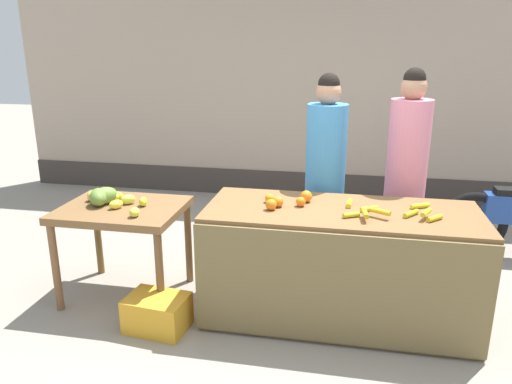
# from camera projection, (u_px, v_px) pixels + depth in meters

# --- Properties ---
(ground_plane) EXTENTS (24.00, 24.00, 0.00)m
(ground_plane) POSITION_uv_depth(u_px,v_px,m) (297.00, 311.00, 3.86)
(ground_plane) COLOR gray
(market_wall_back) EXTENTS (8.58, 0.23, 3.32)m
(market_wall_back) POSITION_uv_depth(u_px,v_px,m) (327.00, 77.00, 6.29)
(market_wall_back) COLOR tan
(market_wall_back) RESTS_ON ground
(fruit_stall_counter) EXTENTS (2.00, 0.83, 0.88)m
(fruit_stall_counter) POSITION_uv_depth(u_px,v_px,m) (339.00, 265.00, 3.66)
(fruit_stall_counter) COLOR brown
(fruit_stall_counter) RESTS_ON ground
(side_table_wooden) EXTENTS (0.96, 0.76, 0.79)m
(side_table_wooden) POSITION_uv_depth(u_px,v_px,m) (123.00, 219.00, 3.92)
(side_table_wooden) COLOR brown
(side_table_wooden) RESTS_ON ground
(banana_bunch_pile) EXTENTS (0.69, 0.46, 0.07)m
(banana_bunch_pile) POSITION_uv_depth(u_px,v_px,m) (390.00, 211.00, 3.43)
(banana_bunch_pile) COLOR gold
(banana_bunch_pile) RESTS_ON fruit_stall_counter
(orange_pile) EXTENTS (0.35, 0.32, 0.09)m
(orange_pile) POSITION_uv_depth(u_px,v_px,m) (289.00, 200.00, 3.63)
(orange_pile) COLOR orange
(orange_pile) RESTS_ON fruit_stall_counter
(mango_papaya_pile) EXTENTS (0.60, 0.51, 0.14)m
(mango_papaya_pile) POSITION_uv_depth(u_px,v_px,m) (107.00, 198.00, 3.91)
(mango_papaya_pile) COLOR yellow
(mango_papaya_pile) RESTS_ON side_table_wooden
(vendor_woman_blue_shirt) EXTENTS (0.34, 0.34, 1.82)m
(vendor_woman_blue_shirt) POSITION_uv_depth(u_px,v_px,m) (325.00, 180.00, 4.18)
(vendor_woman_blue_shirt) COLOR #33333D
(vendor_woman_blue_shirt) RESTS_ON ground
(vendor_woman_pink_shirt) EXTENTS (0.34, 0.34, 1.86)m
(vendor_woman_pink_shirt) POSITION_uv_depth(u_px,v_px,m) (405.00, 179.00, 4.11)
(vendor_woman_pink_shirt) COLOR #33333D
(vendor_woman_pink_shirt) RESTS_ON ground
(produce_crate) EXTENTS (0.47, 0.37, 0.26)m
(produce_crate) POSITION_uv_depth(u_px,v_px,m) (157.00, 313.00, 3.59)
(produce_crate) COLOR gold
(produce_crate) RESTS_ON ground
(produce_sack) EXTENTS (0.37, 0.42, 0.51)m
(produce_sack) POSITION_uv_depth(u_px,v_px,m) (232.00, 241.00, 4.58)
(produce_sack) COLOR tan
(produce_sack) RESTS_ON ground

